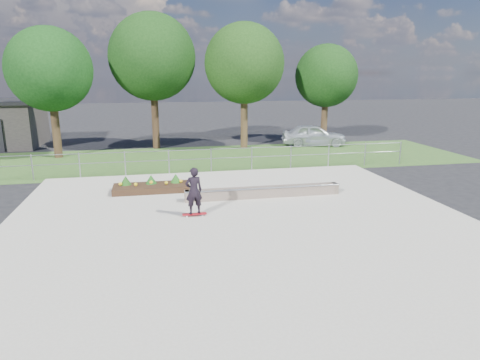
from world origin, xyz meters
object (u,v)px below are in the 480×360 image
grind_ledge (263,192)px  parked_car (314,135)px  planter_bed (151,186)px  skateboarder (194,191)px

grind_ledge → parked_car: bearing=60.7°
planter_bed → skateboarder: skateboarder is taller
grind_ledge → parked_car: (6.35, 11.32, 0.45)m
skateboarder → parked_car: (9.16, 13.03, -0.21)m
grind_ledge → skateboarder: size_ratio=3.63×
planter_bed → skateboarder: (1.40, -3.50, 0.67)m
skateboarder → planter_bed: bearing=111.7°
grind_ledge → skateboarder: (-2.81, -1.70, 0.65)m
planter_bed → parked_car: (10.56, 9.52, 0.47)m
planter_bed → skateboarder: 3.83m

